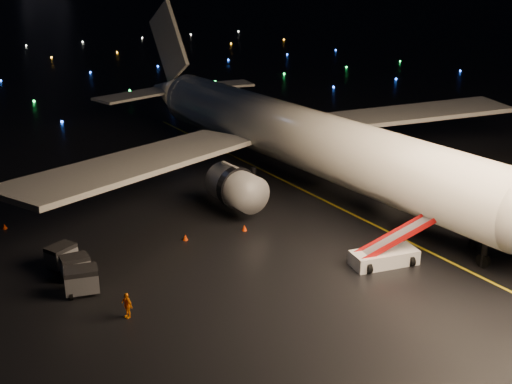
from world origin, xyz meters
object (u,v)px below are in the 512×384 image
Objects in this scene: belt_loader at (385,243)px; baggage_cart_1 at (75,267)px; baggage_cart_0 at (82,281)px; crew_c at (127,305)px; baggage_cart_2 at (61,256)px; airliner at (279,98)px.

baggage_cart_1 is (-20.22, 10.28, -0.96)m from belt_loader.
baggage_cart_0 is 1.14× the size of baggage_cart_1.
crew_c is 4.80m from baggage_cart_0.
crew_c is at bearing -176.55° from belt_loader.
baggage_cart_0 is (-1.45, 4.57, 0.08)m from crew_c.
belt_loader is 3.31× the size of baggage_cart_0.
baggage_cart_2 is (-20.60, 12.42, -0.93)m from belt_loader.
baggage_cart_2 is (-1.47, 9.34, -0.00)m from crew_c.
belt_loader is 19.39m from crew_c.
airliner is at bearing -5.27° from baggage_cart_2.
baggage_cart_2 is at bearing 105.78° from baggage_cart_0.
belt_loader is (-4.77, -21.36, -6.58)m from airliner.
baggage_cart_0 is 4.77m from baggage_cart_2.
airliner is 30.22× the size of baggage_cart_1.
baggage_cart_1 is (0.35, 2.63, -0.12)m from baggage_cart_0.
airliner reaches higher than baggage_cart_0.
belt_loader reaches higher than baggage_cart_2.
baggage_cart_0 is at bearing -154.30° from airliner.
airliner is 22.85m from belt_loader.
belt_loader is 4.25× the size of crew_c.
baggage_cart_0 is at bearing -114.36° from baggage_cart_2.
airliner is 8.00× the size of belt_loader.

